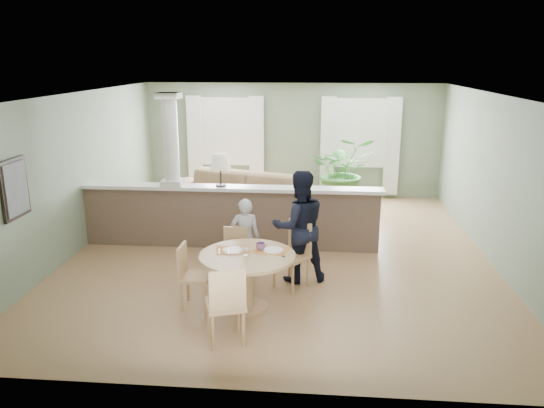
# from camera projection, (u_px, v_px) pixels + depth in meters

# --- Properties ---
(ground) EXTENTS (8.00, 8.00, 0.00)m
(ground) POSITION_uv_depth(u_px,v_px,m) (280.00, 252.00, 9.22)
(ground) COLOR #A77D58
(ground) RESTS_ON ground
(room_shell) EXTENTS (7.02, 8.02, 2.71)m
(room_shell) POSITION_uv_depth(u_px,v_px,m) (281.00, 143.00, 9.34)
(room_shell) COLOR gray
(room_shell) RESTS_ON ground
(pony_wall) EXTENTS (5.32, 0.38, 2.70)m
(pony_wall) POSITION_uv_depth(u_px,v_px,m) (225.00, 208.00, 9.30)
(pony_wall) COLOR brown
(pony_wall) RESTS_ON ground
(sofa) EXTENTS (3.54, 2.24, 0.97)m
(sofa) POSITION_uv_depth(u_px,v_px,m) (241.00, 199.00, 10.81)
(sofa) COLOR #90764E
(sofa) RESTS_ON ground
(houseplant) EXTENTS (1.54, 1.37, 1.59)m
(houseplant) POSITION_uv_depth(u_px,v_px,m) (343.00, 171.00, 11.98)
(houseplant) COLOR #336A2A
(houseplant) RESTS_ON ground
(dining_table) EXTENTS (1.27, 1.27, 0.87)m
(dining_table) POSITION_uv_depth(u_px,v_px,m) (248.00, 265.00, 7.00)
(dining_table) COLOR tan
(dining_table) RESTS_ON ground
(chair_far_boy) EXTENTS (0.38, 0.38, 0.84)m
(chair_far_boy) POSITION_uv_depth(u_px,v_px,m) (235.00, 253.00, 7.86)
(chair_far_boy) COLOR tan
(chair_far_boy) RESTS_ON ground
(chair_far_man) EXTENTS (0.61, 0.61, 0.96)m
(chair_far_man) POSITION_uv_depth(u_px,v_px,m) (295.00, 251.00, 7.74)
(chair_far_man) COLOR tan
(chair_far_man) RESTS_ON ground
(chair_near) EXTENTS (0.56, 0.56, 0.98)m
(chair_near) POSITION_uv_depth(u_px,v_px,m) (226.00, 302.00, 6.11)
(chair_near) COLOR tan
(chair_near) RESTS_ON ground
(chair_side) EXTENTS (0.40, 0.40, 0.87)m
(chair_side) POSITION_uv_depth(u_px,v_px,m) (191.00, 273.00, 7.09)
(chair_side) COLOR tan
(chair_side) RESTS_ON ground
(child_person) EXTENTS (0.47, 0.33, 1.23)m
(child_person) POSITION_uv_depth(u_px,v_px,m) (245.00, 238.00, 8.06)
(child_person) COLOR #AAABB0
(child_person) RESTS_ON ground
(man_person) EXTENTS (0.97, 0.85, 1.69)m
(man_person) POSITION_uv_depth(u_px,v_px,m) (299.00, 227.00, 7.85)
(man_person) COLOR black
(man_person) RESTS_ON ground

